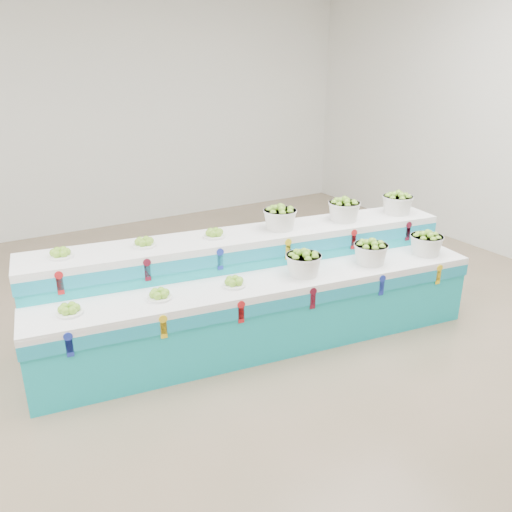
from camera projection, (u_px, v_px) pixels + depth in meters
name	position (u px, v px, depth m)	size (l,w,h in m)	color
ground	(212.00, 387.00, 4.50)	(10.00, 10.00, 0.00)	#706249
back_wall	(62.00, 105.00, 7.79)	(10.00, 10.00, 0.00)	silver
display_stand	(256.00, 290.00, 5.16)	(4.37, 1.12, 1.02)	#19B3BF
plate_lower_left	(69.00, 309.00, 4.20)	(0.22, 0.22, 0.09)	white
plate_lower_mid	(159.00, 294.00, 4.47)	(0.22, 0.22, 0.09)	white
plate_lower_right	(234.00, 281.00, 4.71)	(0.22, 0.22, 0.09)	white
basket_lower_left	(303.00, 263.00, 4.94)	(0.34, 0.34, 0.25)	silver
basket_lower_mid	(371.00, 252.00, 5.21)	(0.34, 0.34, 0.25)	silver
basket_lower_right	(426.00, 243.00, 5.46)	(0.34, 0.34, 0.25)	silver
plate_upper_left	(60.00, 253.00, 4.56)	(0.22, 0.22, 0.09)	white
plate_upper_mid	(144.00, 242.00, 4.82)	(0.22, 0.22, 0.09)	white
plate_upper_right	(214.00, 233.00, 5.07)	(0.22, 0.22, 0.09)	white
basket_upper_left	(280.00, 217.00, 5.30)	(0.34, 0.34, 0.25)	silver
basket_upper_mid	(344.00, 209.00, 5.57)	(0.34, 0.34, 0.25)	silver
basket_upper_right	(397.00, 203.00, 5.82)	(0.34, 0.34, 0.25)	silver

